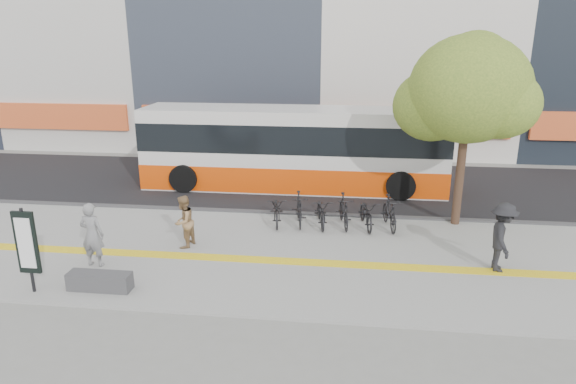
# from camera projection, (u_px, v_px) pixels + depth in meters

# --- Properties ---
(ground) EXTENTS (120.00, 120.00, 0.00)m
(ground) POSITION_uv_depth(u_px,v_px,m) (214.00, 276.00, 13.53)
(ground) COLOR slate
(ground) RESTS_ON ground
(sidewalk) EXTENTS (40.00, 7.00, 0.08)m
(sidewalk) POSITION_uv_depth(u_px,v_px,m) (227.00, 252.00, 14.94)
(sidewalk) COLOR slate
(sidewalk) RESTS_ON ground
(tactile_strip) EXTENTS (40.00, 0.45, 0.01)m
(tactile_strip) POSITION_uv_depth(u_px,v_px,m) (223.00, 258.00, 14.45)
(tactile_strip) COLOR yellow
(tactile_strip) RESTS_ON sidewalk
(street) EXTENTS (40.00, 8.00, 0.06)m
(street) POSITION_uv_depth(u_px,v_px,m) (267.00, 183.00, 22.05)
(street) COLOR black
(street) RESTS_ON ground
(curb) EXTENTS (40.00, 0.25, 0.14)m
(curb) POSITION_uv_depth(u_px,v_px,m) (249.00, 212.00, 18.25)
(curb) COLOR #363639
(curb) RESTS_ON ground
(bench) EXTENTS (1.60, 0.45, 0.45)m
(bench) POSITION_uv_depth(u_px,v_px,m) (100.00, 281.00, 12.60)
(bench) COLOR #363639
(bench) RESTS_ON sidewalk
(signboard) EXTENTS (0.55, 0.10, 2.20)m
(signboard) POSITION_uv_depth(u_px,v_px,m) (26.00, 244.00, 12.17)
(signboard) COLOR black
(signboard) RESTS_ON sidewalk
(street_tree) EXTENTS (4.40, 3.80, 6.31)m
(street_tree) POSITION_uv_depth(u_px,v_px,m) (467.00, 91.00, 15.95)
(street_tree) COLOR #382319
(street_tree) RESTS_ON sidewalk
(bus) EXTENTS (12.49, 2.96, 3.32)m
(bus) POSITION_uv_depth(u_px,v_px,m) (293.00, 151.00, 20.97)
(bus) COLOR silver
(bus) RESTS_ON street
(bicycle_row) EXTENTS (4.62, 1.93, 1.08)m
(bicycle_row) POSITION_uv_depth(u_px,v_px,m) (332.00, 211.00, 16.80)
(bicycle_row) COLOR black
(bicycle_row) RESTS_ON sidewalk
(seated_woman) EXTENTS (0.69, 0.48, 1.83)m
(seated_woman) POSITION_uv_depth(u_px,v_px,m) (92.00, 235.00, 13.73)
(seated_woman) COLOR black
(seated_woman) RESTS_ON sidewalk
(pedestrian_tan) EXTENTS (0.78, 0.91, 1.61)m
(pedestrian_tan) POSITION_uv_depth(u_px,v_px,m) (184.00, 222.00, 15.01)
(pedestrian_tan) COLOR olive
(pedestrian_tan) RESTS_ON sidewalk
(pedestrian_dark) EXTENTS (0.83, 1.30, 1.92)m
(pedestrian_dark) POSITION_uv_depth(u_px,v_px,m) (502.00, 237.00, 13.43)
(pedestrian_dark) COLOR black
(pedestrian_dark) RESTS_ON sidewalk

